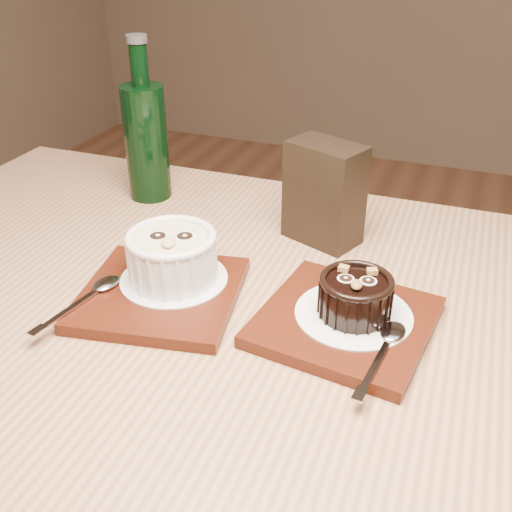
% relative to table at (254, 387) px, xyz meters
% --- Properties ---
extents(table, '(1.21, 0.82, 0.75)m').
position_rel_table_xyz_m(table, '(0.00, 0.00, 0.00)').
color(table, '#90613F').
rests_on(table, ground).
extents(tray_left, '(0.21, 0.21, 0.01)m').
position_rel_table_xyz_m(tray_left, '(-0.12, 0.01, 0.10)').
color(tray_left, '#44180B').
rests_on(tray_left, table).
extents(doily_left, '(0.13, 0.13, 0.00)m').
position_rel_table_xyz_m(doily_left, '(-0.12, 0.03, 0.11)').
color(doily_left, white).
rests_on(doily_left, tray_left).
extents(ramekin_white, '(0.11, 0.11, 0.06)m').
position_rel_table_xyz_m(ramekin_white, '(-0.12, 0.03, 0.14)').
color(ramekin_white, white).
rests_on(ramekin_white, doily_left).
extents(spoon_left, '(0.05, 0.14, 0.01)m').
position_rel_table_xyz_m(spoon_left, '(-0.19, -0.04, 0.11)').
color(spoon_left, silver).
rests_on(spoon_left, tray_left).
extents(tray_right, '(0.20, 0.20, 0.01)m').
position_rel_table_xyz_m(tray_right, '(0.10, 0.04, 0.10)').
color(tray_right, '#44180B').
rests_on(tray_right, table).
extents(doily_right, '(0.13, 0.13, 0.00)m').
position_rel_table_xyz_m(doily_right, '(0.10, 0.04, 0.11)').
color(doily_right, white).
rests_on(doily_right, tray_right).
extents(ramekin_dark, '(0.08, 0.08, 0.05)m').
position_rel_table_xyz_m(ramekin_dark, '(0.10, 0.04, 0.13)').
color(ramekin_dark, black).
rests_on(ramekin_dark, doily_right).
extents(spoon_right, '(0.04, 0.14, 0.01)m').
position_rel_table_xyz_m(spoon_right, '(0.15, -0.01, 0.11)').
color(spoon_right, silver).
rests_on(spoon_right, tray_right).
extents(condiment_stand, '(0.11, 0.09, 0.14)m').
position_rel_table_xyz_m(condiment_stand, '(0.01, 0.23, 0.16)').
color(condiment_stand, black).
rests_on(condiment_stand, table).
extents(green_bottle, '(0.07, 0.07, 0.25)m').
position_rel_table_xyz_m(green_bottle, '(-0.28, 0.27, 0.19)').
color(green_bottle, black).
rests_on(green_bottle, table).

